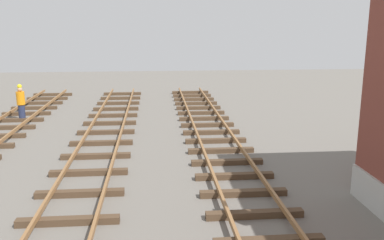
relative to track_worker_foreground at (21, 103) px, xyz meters
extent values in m
cube|color=#4C3826|center=(9.08, -11.51, -0.84)|extent=(2.50, 0.24, 0.18)
cube|color=#4C3826|center=(9.08, -10.15, -0.84)|extent=(2.50, 0.24, 0.18)
cube|color=#4C3826|center=(9.08, -8.79, -0.84)|extent=(2.50, 0.24, 0.18)
cube|color=#4C3826|center=(9.08, -7.43, -0.84)|extent=(2.50, 0.24, 0.18)
cube|color=#4C3826|center=(9.08, -6.06, -0.84)|extent=(2.50, 0.24, 0.18)
cube|color=#4C3826|center=(9.08, -4.70, -0.84)|extent=(2.50, 0.24, 0.18)
cube|color=#4C3826|center=(9.08, -3.34, -0.84)|extent=(2.50, 0.24, 0.18)
cube|color=#4C3826|center=(9.08, -1.98, -0.84)|extent=(2.50, 0.24, 0.18)
cube|color=#4C3826|center=(9.08, -0.61, -0.84)|extent=(2.50, 0.24, 0.18)
cube|color=#4C3826|center=(9.08, 0.75, -0.84)|extent=(2.50, 0.24, 0.18)
cube|color=#4C3826|center=(9.08, 2.11, -0.84)|extent=(2.50, 0.24, 0.18)
cube|color=#4C3826|center=(9.08, 3.47, -0.84)|extent=(2.50, 0.24, 0.18)
cube|color=#4C3826|center=(9.08, 4.83, -0.84)|extent=(2.50, 0.24, 0.18)
cube|color=#4C3826|center=(9.08, 6.20, -0.84)|extent=(2.50, 0.24, 0.18)
cube|color=#4C3826|center=(9.08, 7.56, -0.84)|extent=(2.50, 0.24, 0.18)
cube|color=#4C3826|center=(4.44, -11.47, -0.84)|extent=(2.50, 0.24, 0.18)
cube|color=#4C3826|center=(4.44, -9.75, -0.84)|extent=(2.50, 0.24, 0.18)
cube|color=#4C3826|center=(4.44, -8.04, -0.84)|extent=(2.50, 0.24, 0.18)
cube|color=#4C3826|center=(4.44, -6.33, -0.84)|extent=(2.50, 0.24, 0.18)
cube|color=#4C3826|center=(4.44, -4.61, -0.84)|extent=(2.50, 0.24, 0.18)
cube|color=#4C3826|center=(4.44, -2.90, -0.84)|extent=(2.50, 0.24, 0.18)
cube|color=#4C3826|center=(4.44, -1.19, -0.84)|extent=(2.50, 0.24, 0.18)
cube|color=#4C3826|center=(4.44, 0.53, -0.84)|extent=(2.50, 0.24, 0.18)
cube|color=#4C3826|center=(4.44, 2.24, -0.84)|extent=(2.50, 0.24, 0.18)
cube|color=#4C3826|center=(4.44, 3.96, -0.84)|extent=(2.50, 0.24, 0.18)
cube|color=#4C3826|center=(4.44, 5.67, -0.84)|extent=(2.50, 0.24, 0.18)
cube|color=#4C3826|center=(4.44, 7.38, -0.84)|extent=(2.50, 0.24, 0.18)
cube|color=#4C3826|center=(-0.20, -1.63, -0.84)|extent=(2.50, 0.24, 0.18)
cube|color=#4C3826|center=(-0.20, -0.11, -0.84)|extent=(2.50, 0.24, 0.18)
cube|color=#4C3826|center=(-0.20, 1.41, -0.84)|extent=(2.50, 0.24, 0.18)
cube|color=#4C3826|center=(-0.20, 2.93, -0.84)|extent=(2.50, 0.24, 0.18)
cube|color=#4C3826|center=(-0.20, 4.45, -0.84)|extent=(2.50, 0.24, 0.18)
cube|color=#4C3826|center=(-0.20, 5.96, -0.84)|extent=(2.50, 0.24, 0.18)
cube|color=#4C3826|center=(-0.20, 7.48, -0.84)|extent=(2.50, 0.24, 0.18)
cylinder|color=#262D4C|center=(0.00, 0.00, -0.50)|extent=(0.32, 0.32, 0.85)
cylinder|color=orange|center=(0.00, 0.00, 0.25)|extent=(0.40, 0.40, 0.65)
sphere|color=tan|center=(0.00, 0.00, 0.69)|extent=(0.24, 0.24, 0.24)
sphere|color=yellow|center=(0.00, 0.00, 0.83)|extent=(0.22, 0.22, 0.22)
camera|label=1|loc=(6.61, -21.17, 3.91)|focal=39.39mm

